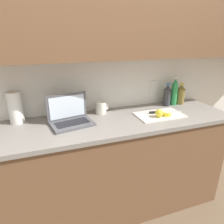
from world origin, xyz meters
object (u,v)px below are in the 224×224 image
at_px(bottle_green_soda, 167,96).
at_px(bottle_water_clear, 181,95).
at_px(laptop, 70,117).
at_px(cutting_board, 159,115).
at_px(knife, 160,112).
at_px(lemon_half_cut, 167,114).
at_px(lemon_whole_beside, 159,113).
at_px(measuring_cup, 101,108).
at_px(bottle_oil_tall, 174,92).
at_px(paper_towel_roll, 15,107).

xyz_separation_m(bottle_green_soda, bottle_water_clear, (0.16, 0.00, -0.00)).
relative_size(laptop, cutting_board, 0.86).
xyz_separation_m(knife, lemon_half_cut, (0.02, -0.08, 0.01)).
relative_size(lemon_whole_beside, measuring_cup, 0.59).
distance_m(knife, bottle_green_soda, 0.28).
bearing_deg(knife, lemon_whole_beside, -117.11).
xyz_separation_m(lemon_half_cut, bottle_green_soda, (0.17, 0.27, 0.08)).
bearing_deg(measuring_cup, bottle_green_soda, -0.70).
distance_m(bottle_oil_tall, measuring_cup, 0.78).
height_order(laptop, lemon_half_cut, laptop).
height_order(laptop, bottle_oil_tall, bottle_oil_tall).
relative_size(cutting_board, lemon_half_cut, 6.27).
distance_m(measuring_cup, paper_towel_roll, 0.71).
distance_m(bottle_oil_tall, paper_towel_roll, 1.48).
bearing_deg(paper_towel_roll, bottle_oil_tall, -1.00).
relative_size(knife, bottle_water_clear, 1.41).
distance_m(lemon_whole_beside, measuring_cup, 0.52).
bearing_deg(knife, paper_towel_roll, 178.46).
height_order(cutting_board, measuring_cup, measuring_cup).
bearing_deg(bottle_water_clear, cutting_board, -149.88).
bearing_deg(lemon_half_cut, lemon_whole_beside, 178.90).
distance_m(lemon_whole_beside, bottle_oil_tall, 0.44).
relative_size(cutting_board, measuring_cup, 3.56).
height_order(knife, bottle_oil_tall, bottle_oil_tall).
relative_size(measuring_cup, paper_towel_roll, 0.46).
relative_size(lemon_half_cut, paper_towel_roll, 0.26).
height_order(bottle_oil_tall, paper_towel_roll, bottle_oil_tall).
xyz_separation_m(bottle_water_clear, paper_towel_roll, (-1.56, 0.03, 0.03)).
bearing_deg(lemon_whole_beside, laptop, 169.74).
relative_size(lemon_whole_beside, bottle_green_soda, 0.31).
bearing_deg(bottle_green_soda, knife, -135.58).
relative_size(lemon_half_cut, measuring_cup, 0.57).
height_order(cutting_board, lemon_half_cut, lemon_half_cut).
xyz_separation_m(lemon_half_cut, bottle_oil_tall, (0.25, 0.27, 0.11)).
height_order(laptop, bottle_green_soda, laptop).
distance_m(laptop, lemon_half_cut, 0.83).
distance_m(knife, paper_towel_roll, 1.23).
xyz_separation_m(laptop, lemon_whole_beside, (0.74, -0.13, -0.01)).
xyz_separation_m(cutting_board, bottle_oil_tall, (0.30, 0.22, 0.13)).
bearing_deg(bottle_water_clear, paper_towel_roll, 179.05).
bearing_deg(bottle_water_clear, measuring_cup, 179.44).
relative_size(laptop, bottle_water_clear, 1.67).
bearing_deg(measuring_cup, paper_towel_roll, 178.58).
xyz_separation_m(laptop, measuring_cup, (0.30, 0.14, -0.00)).
distance_m(bottle_green_soda, paper_towel_roll, 1.39).
bearing_deg(lemon_whole_beside, bottle_water_clear, 32.98).
bearing_deg(cutting_board, bottle_green_soda, 45.71).
height_order(bottle_water_clear, measuring_cup, bottle_water_clear).
distance_m(lemon_half_cut, bottle_green_soda, 0.33).
relative_size(bottle_green_soda, bottle_oil_tall, 0.78).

